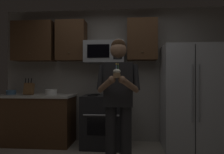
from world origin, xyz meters
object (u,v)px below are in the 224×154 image
(bowl_small_colored, at_px, (11,92))
(person, at_px, (118,96))
(oven_range, at_px, (104,120))
(knife_block, at_px, (29,89))
(refrigerator, at_px, (189,97))
(bowl_large_white, at_px, (51,92))
(microwave, at_px, (105,52))
(cupcake, at_px, (117,73))

(bowl_small_colored, bearing_deg, person, -26.05)
(oven_range, distance_m, knife_block, 1.52)
(refrigerator, relative_size, bowl_large_white, 7.97)
(microwave, distance_m, cupcake, 1.55)
(knife_block, bearing_deg, person, -29.50)
(oven_range, bearing_deg, cupcake, -76.43)
(microwave, distance_m, person, 1.38)
(knife_block, height_order, bowl_large_white, knife_block)
(knife_block, bearing_deg, bowl_small_colored, 172.19)
(microwave, relative_size, bowl_large_white, 3.28)
(microwave, distance_m, knife_block, 1.57)
(knife_block, distance_m, bowl_large_white, 0.42)
(knife_block, height_order, person, person)
(refrigerator, relative_size, knife_block, 5.63)
(oven_range, height_order, bowl_small_colored, bowl_small_colored)
(refrigerator, distance_m, knife_block, 2.91)
(microwave, distance_m, refrigerator, 1.72)
(microwave, bearing_deg, cupcake, -77.51)
(knife_block, xyz_separation_m, person, (1.73, -0.98, -0.04))
(cupcake, bearing_deg, knife_block, 142.91)
(refrigerator, xyz_separation_m, knife_block, (-2.91, 0.01, 0.13))
(bowl_large_white, xyz_separation_m, bowl_small_colored, (-0.80, 0.04, -0.01))
(knife_block, height_order, bowl_small_colored, knife_block)
(bowl_large_white, bearing_deg, microwave, 7.88)
(bowl_small_colored, bearing_deg, bowl_large_white, -2.85)
(oven_range, distance_m, person, 1.18)
(oven_range, relative_size, bowl_small_colored, 5.07)
(oven_range, xyz_separation_m, person, (0.32, -1.01, 0.53))
(oven_range, distance_m, cupcake, 1.61)
(person, xyz_separation_m, cupcake, (-0.00, -0.33, 0.30))
(refrigerator, bearing_deg, oven_range, 178.50)
(microwave, xyz_separation_m, person, (0.32, -1.13, -0.72))
(oven_range, distance_m, bowl_small_colored, 1.86)
(oven_range, xyz_separation_m, bowl_small_colored, (-1.79, 0.02, 0.50))
(microwave, height_order, person, microwave)
(bowl_large_white, height_order, cupcake, cupcake)
(knife_block, bearing_deg, microwave, 6.03)
(person, bearing_deg, oven_range, 107.75)
(cupcake, bearing_deg, bowl_large_white, 134.76)
(person, bearing_deg, knife_block, 150.50)
(knife_block, relative_size, bowl_small_colored, 1.74)
(refrigerator, height_order, bowl_large_white, refrigerator)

